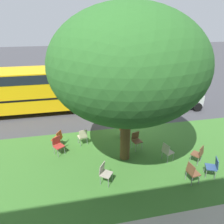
% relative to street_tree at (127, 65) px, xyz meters
% --- Properties ---
extents(ground, '(80.00, 80.00, 0.00)m').
position_rel_street_tree_xyz_m(ground, '(-1.33, -2.97, -4.26)').
color(ground, '#424247').
extents(grass_verge, '(48.00, 6.00, 0.01)m').
position_rel_street_tree_xyz_m(grass_verge, '(-1.33, 0.23, -4.26)').
color(grass_verge, '#3D752D').
rests_on(grass_verge, ground).
extents(street_tree, '(5.96, 5.96, 6.48)m').
position_rel_street_tree_xyz_m(street_tree, '(0.00, 0.00, 0.00)').
color(street_tree, brown).
rests_on(street_tree, ground).
extents(chair_0, '(0.58, 0.58, 0.88)m').
position_rel_street_tree_xyz_m(chair_0, '(-3.05, 1.01, -3.74)').
color(chair_0, brown).
rests_on(chair_0, ground).
extents(chair_1, '(0.55, 0.54, 0.88)m').
position_rel_street_tree_xyz_m(chair_1, '(-0.37, -1.91, -3.74)').
color(chair_1, '#C64C1E').
rests_on(chair_1, ground).
extents(chair_2, '(0.51, 0.52, 0.88)m').
position_rel_street_tree_xyz_m(chair_2, '(1.80, -1.45, -3.74)').
color(chair_2, beige).
rests_on(chair_2, ground).
extents(chair_3, '(0.53, 0.53, 0.88)m').
position_rel_street_tree_xyz_m(chair_3, '(-1.78, 0.57, -3.74)').
color(chair_3, '#ADA393').
rests_on(chair_3, ground).
extents(chair_4, '(0.51, 0.51, 0.88)m').
position_rel_street_tree_xyz_m(chair_4, '(-0.74, -0.63, -3.74)').
color(chair_4, brown).
rests_on(chair_4, ground).
extents(chair_5, '(0.57, 0.57, 0.88)m').
position_rel_street_tree_xyz_m(chair_5, '(3.02, -1.50, -3.74)').
color(chair_5, '#C64C1E').
rests_on(chair_5, ground).
extents(chair_6, '(0.57, 0.58, 0.88)m').
position_rel_street_tree_xyz_m(chair_6, '(2.99, -0.93, -3.74)').
color(chair_6, '#B7332D').
rests_on(chair_6, ground).
extents(chair_7, '(0.47, 0.47, 0.88)m').
position_rel_street_tree_xyz_m(chair_7, '(-2.14, 2.02, -3.74)').
color(chair_7, brown).
rests_on(chair_7, ground).
extents(chair_8, '(0.55, 0.55, 0.88)m').
position_rel_street_tree_xyz_m(chair_8, '(-3.16, 1.88, -3.74)').
color(chair_8, '#335184').
rests_on(chair_8, ground).
extents(chair_9, '(0.58, 0.58, 0.88)m').
position_rel_street_tree_xyz_m(chair_9, '(1.16, 1.37, -3.74)').
color(chair_9, '#ADA393').
rests_on(chair_9, ground).
extents(parked_car, '(3.70, 1.92, 1.65)m').
position_rel_street_tree_xyz_m(parked_car, '(-4.86, -4.93, -3.43)').
color(parked_car, silver).
rests_on(parked_car, ground).
extents(school_bus, '(10.40, 2.80, 2.88)m').
position_rel_street_tree_xyz_m(school_bus, '(4.99, -6.22, -2.50)').
color(school_bus, yellow).
rests_on(school_bus, ground).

